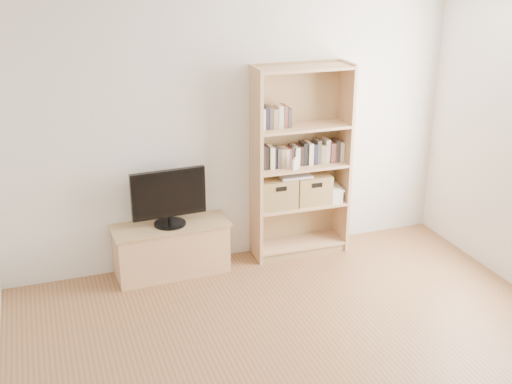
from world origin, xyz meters
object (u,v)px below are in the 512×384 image
bookshelf (301,163)px  laptop (295,175)px  baby_monitor (295,164)px  basket_right (311,188)px  basket_left (276,192)px  tv_stand (171,250)px  television (169,197)px

bookshelf → laptop: 0.14m
baby_monitor → basket_right: 0.40m
basket_left → tv_stand: bearing=-176.6°
tv_stand → basket_left: basket_left is taller
television → tv_stand: bearing=0.0°
basket_left → basket_right: size_ratio=1.02×
television → basket_left: 1.08m
baby_monitor → basket_right: size_ratio=0.28×
tv_stand → television: size_ratio=1.51×
television → baby_monitor: 1.25m
bookshelf → basket_right: size_ratio=5.47×
baby_monitor → laptop: 0.17m
tv_stand → television: bearing=0.0°
tv_stand → bookshelf: size_ratio=0.55×
television → basket_right: (1.45, 0.02, -0.10)m
tv_stand → basket_left: bearing=-0.8°
baby_monitor → television: bearing=166.5°
television → laptop: (1.27, 0.01, 0.06)m
basket_right → laptop: laptop is taller
television → baby_monitor: television is taller
bookshelf → television: 1.35m
bookshelf → basket_left: size_ratio=5.34×
bookshelf → basket_left: bookshelf is taller
basket_right → laptop: (-0.19, -0.01, 0.16)m
baby_monitor → basket_left: baby_monitor is taller
television → laptop: television is taller
basket_right → basket_left: bearing=-178.8°
bookshelf → television: bookshelf is taller
baby_monitor → laptop: size_ratio=0.31×
television → baby_monitor: (1.23, -0.08, 0.21)m
bookshelf → basket_left: (-0.26, -0.00, -0.28)m
baby_monitor → tv_stand: bearing=166.5°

